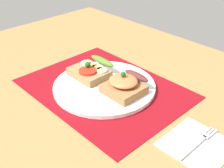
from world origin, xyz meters
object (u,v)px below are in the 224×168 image
plate (104,86)px  sandwich_egg_tomato (92,70)px  sandwich_salmon (125,85)px  napkin (197,144)px  fork (199,142)px

plate → sandwich_egg_tomato: 6.70cm
sandwich_egg_tomato → sandwich_salmon: sandwich_salmon is taller
napkin → fork: 0.61cm
sandwich_egg_tomato → sandwich_salmon: (12.39, 0.36, 0.45)cm
sandwich_salmon → fork: 23.58cm
sandwich_salmon → sandwich_egg_tomato: bearing=-178.3°
sandwich_egg_tomato → sandwich_salmon: bearing=1.7°
plate → napkin: (29.46, -0.79, -0.53)cm
sandwich_egg_tomato → napkin: sandwich_egg_tomato is taller
plate → napkin: 29.47cm
sandwich_egg_tomato → napkin: 35.87cm
plate → fork: plate is taller
sandwich_salmon → fork: (23.36, -1.91, -2.60)cm
napkin → fork: (0.03, 0.39, 0.46)cm
sandwich_egg_tomato → fork: 35.84cm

